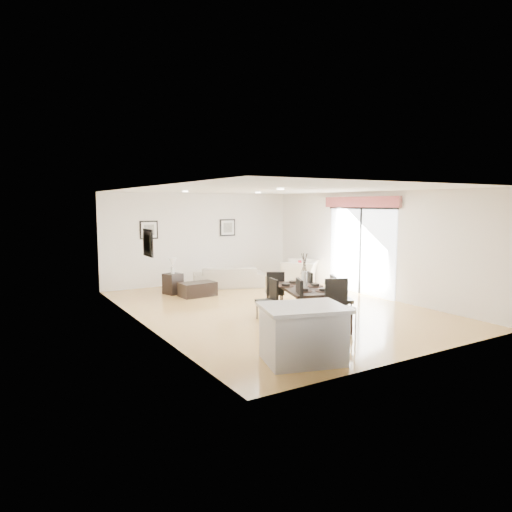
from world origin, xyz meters
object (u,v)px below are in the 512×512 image
sofa (229,277)px  dining_chair_foot (275,289)px  armchair (300,273)px  coffee_table (198,289)px  dining_chair_efar (313,290)px  kitchen_island (303,333)px  dining_chair_enear (338,295)px  side_table (173,284)px  dining_chair_wnear (294,301)px  dining_chair_wfar (270,297)px  dining_chair_head (338,303)px  dining_table (304,291)px  bar_stool (346,314)px

sofa → dining_chair_foot: dining_chair_foot is taller
armchair → coffee_table: armchair is taller
armchair → coffee_table: bearing=-43.7°
dining_chair_efar → kitchen_island: (-2.09, -2.41, -0.07)m
dining_chair_enear → dining_chair_foot: dining_chair_enear is taller
sofa → side_table: size_ratio=3.66×
dining_chair_efar → coffee_table: bearing=45.9°
dining_chair_wnear → dining_chair_wfar: (-0.00, 0.84, -0.07)m
dining_chair_head → dining_chair_wnear: bearing=158.2°
dining_chair_wfar → kitchen_island: bearing=-11.6°
dining_chair_head → dining_chair_enear: bearing=70.3°
dining_chair_head → dining_chair_foot: dining_chair_head is taller
dining_chair_enear → dining_chair_head: 0.84m
dining_table → dining_chair_wnear: size_ratio=1.87×
sofa → coffee_table: (-1.30, -0.75, -0.11)m
dining_table → coffee_table: size_ratio=2.00×
dining_chair_wnear → dining_chair_enear: size_ratio=1.04×
coffee_table → dining_chair_enear: bearing=-73.2°
dining_chair_enear → side_table: 4.77m
dining_chair_head → bar_stool: size_ratio=1.36×
coffee_table → dining_chair_head: bearing=-82.7°
dining_chair_wnear → kitchen_island: dining_chair_wnear is taller
dining_chair_wnear → kitchen_island: size_ratio=0.67×
dining_chair_head → bar_stool: (-0.70, -0.97, 0.07)m
coffee_table → kitchen_island: size_ratio=0.62×
dining_chair_enear → dining_chair_head: dining_chair_head is taller
coffee_table → side_table: 0.76m
kitchen_island → side_table: bearing=104.1°
dining_chair_efar → armchair: bearing=-12.2°
dining_chair_wfar → kitchen_island: (-0.94, -2.38, -0.04)m
dining_chair_wfar → bar_stool: size_ratio=1.16×
dining_chair_head → kitchen_island: 1.83m
dining_chair_wnear → kitchen_island: 1.81m
kitchen_island → dining_chair_wnear: bearing=74.7°
dining_chair_head → sofa: bearing=106.6°
dining_chair_wfar → dining_chair_head: 1.53m
dining_chair_enear → side_table: size_ratio=1.70×
dining_table → dining_chair_head: bearing=-70.2°
dining_chair_foot → dining_chair_efar: bearing=164.5°
armchair → kitchen_island: kitchen_island is taller
armchair → dining_chair_wnear: bearing=8.9°
dining_chair_foot → bar_stool: 3.07m
dining_chair_head → kitchen_island: dining_chair_head is taller
dining_chair_wfar → dining_chair_head: size_ratio=0.86×
dining_chair_head → coffee_table: size_ratio=1.10×
dining_chair_efar → dining_chair_wnear: bearing=147.1°
dining_chair_wfar → bar_stool: 2.38m
dining_chair_foot → dining_table: bearing=120.1°
armchair → dining_table: (-2.41, -3.36, 0.25)m
dining_chair_wnear → dining_chair_head: (0.61, -0.56, 0.01)m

